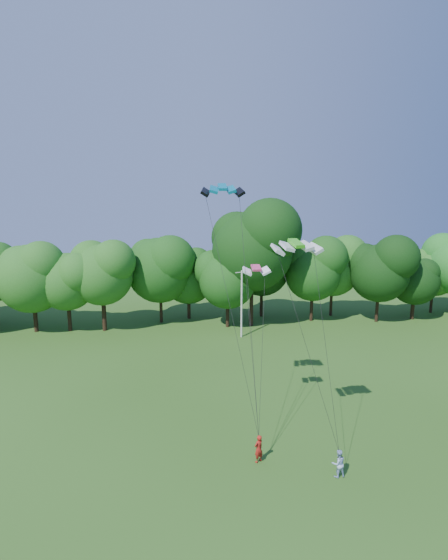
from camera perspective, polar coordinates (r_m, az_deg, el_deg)
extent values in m
plane|color=#2A5015|center=(24.47, 4.97, -29.87)|extent=(160.00, 160.00, 0.00)
cylinder|color=silver|center=(49.37, 2.31, -3.17)|extent=(0.19, 0.19, 7.73)
cube|color=silver|center=(48.59, 2.34, 1.03)|extent=(1.49, 0.58, 0.08)
imported|color=#B11E16|center=(28.46, 4.54, -21.11)|extent=(0.77, 0.71, 1.75)
imported|color=#A9BFEB|center=(28.01, 14.71, -22.16)|extent=(0.88, 0.73, 1.66)
cube|color=#046A8D|center=(28.63, -0.22, 12.05)|extent=(2.76, 1.30, 0.51)
cube|color=green|center=(25.29, 9.41, 4.76)|extent=(2.97, 1.68, 0.46)
cube|color=#DC3D72|center=(28.75, 4.22, 1.60)|extent=(1.82, 0.90, 0.35)
cylinder|color=black|center=(54.06, 3.60, -3.22)|extent=(0.48, 0.48, 5.35)
ellipsoid|color=#11330E|center=(52.77, 3.69, 4.22)|extent=(10.71, 10.71, 11.68)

